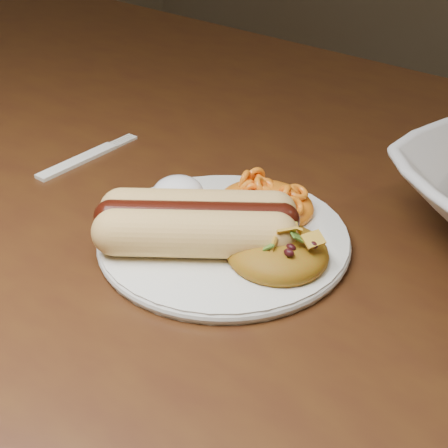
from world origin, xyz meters
The scene contains 7 objects.
table centered at (0.00, 0.00, 0.66)m, with size 1.60×0.90×0.75m.
plate centered at (0.07, -0.06, 0.76)m, with size 0.21×0.21×0.01m, color silver.
hotdog centered at (0.06, -0.09, 0.78)m, with size 0.13×0.14×0.04m.
mac_and_cheese centered at (0.07, -0.01, 0.78)m, with size 0.09×0.08×0.03m, color orange.
sour_cream centered at (0.00, -0.05, 0.78)m, with size 0.05×0.05×0.03m, color white.
taco_salad centered at (0.13, -0.06, 0.78)m, with size 0.09×0.08×0.04m.
fork centered at (-0.15, -0.04, 0.75)m, with size 0.02×0.12×0.00m, color silver.
Camera 1 is at (0.38, -0.45, 1.08)m, focal length 55.00 mm.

